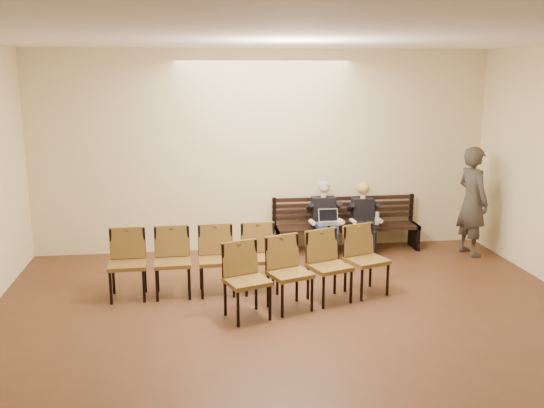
% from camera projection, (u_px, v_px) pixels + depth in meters
% --- Properties ---
extents(ground, '(10.00, 10.00, 0.00)m').
position_uv_depth(ground, '(324.00, 388.00, 6.13)').
color(ground, '#532F1C').
rests_on(ground, ground).
extents(room_walls, '(8.02, 10.01, 3.51)m').
position_uv_depth(room_walls, '(312.00, 130.00, 6.34)').
color(room_walls, beige).
rests_on(room_walls, ground).
extents(bench, '(2.60, 0.90, 0.45)m').
position_uv_depth(bench, '(346.00, 238.00, 10.76)').
color(bench, black).
rests_on(bench, ground).
extents(seated_man, '(0.51, 0.70, 1.21)m').
position_uv_depth(seated_man, '(325.00, 219.00, 10.51)').
color(seated_man, black).
rests_on(seated_man, ground).
extents(seated_woman, '(0.47, 0.65, 1.08)m').
position_uv_depth(seated_woman, '(364.00, 222.00, 10.62)').
color(seated_woman, black).
rests_on(seated_woman, ground).
extents(laptop, '(0.35, 0.28, 0.25)m').
position_uv_depth(laptop, '(330.00, 224.00, 10.31)').
color(laptop, silver).
rests_on(laptop, bench).
extents(water_bottle, '(0.08, 0.08, 0.22)m').
position_uv_depth(water_bottle, '(377.00, 225.00, 10.34)').
color(water_bottle, silver).
rests_on(water_bottle, bench).
extents(bag, '(0.43, 0.35, 0.28)m').
position_uv_depth(bag, '(362.00, 246.00, 10.58)').
color(bag, black).
rests_on(bag, ground).
extents(passerby, '(0.67, 0.88, 2.17)m').
position_uv_depth(passerby, '(473.00, 193.00, 10.35)').
color(passerby, '#39342E').
rests_on(passerby, ground).
extents(chair_row_front, '(2.44, 1.32, 0.99)m').
position_uv_depth(chair_row_front, '(310.00, 271.00, 8.19)').
color(chair_row_front, brown).
rests_on(chair_row_front, ground).
extents(chair_row_back, '(2.39, 0.59, 0.98)m').
position_uv_depth(chair_row_back, '(195.00, 262.00, 8.58)').
color(chair_row_back, brown).
rests_on(chair_row_back, ground).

